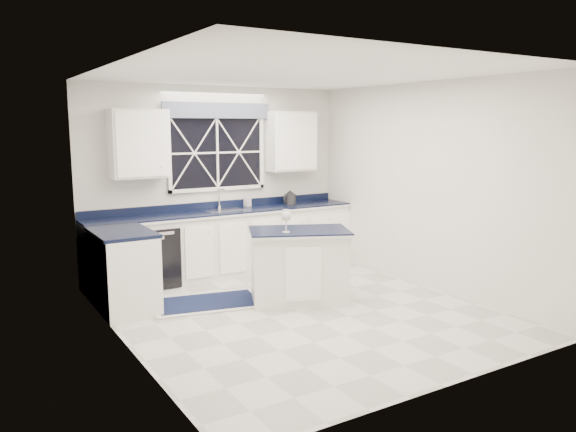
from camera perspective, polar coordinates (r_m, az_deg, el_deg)
ground at (r=6.62m, az=1.12°, el=-9.65°), size 4.50×4.50×0.00m
back_wall at (r=8.29m, az=-7.27°, el=3.65°), size 4.00×0.10×2.70m
base_cabinets at (r=7.87m, az=-7.95°, el=-3.29°), size 3.99×1.60×0.90m
countertop at (r=8.07m, az=-6.34°, el=0.44°), size 3.98×0.64×0.04m
dishwasher at (r=7.77m, az=-13.64°, el=-3.93°), size 0.60×0.58×0.82m
window at (r=8.21m, az=-7.21°, el=6.96°), size 1.65×0.09×1.26m
upper_cabinets at (r=8.10m, az=-6.85°, el=7.43°), size 3.10×0.34×0.90m
faucet at (r=8.22m, az=-6.94°, el=1.85°), size 0.05×0.20×0.30m
island at (r=6.89m, az=1.13°, el=-5.01°), size 1.38×1.15×0.89m
rug at (r=6.97m, az=-8.14°, el=-8.67°), size 1.47×1.07×0.02m
kettle at (r=8.66m, az=0.20°, el=1.89°), size 0.29×0.24×0.22m
wine_glass at (r=6.59m, az=-0.20°, el=-0.07°), size 0.11×0.11×0.27m
soap_bottle at (r=8.45m, az=-4.14°, el=1.66°), size 0.10×0.11×0.19m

